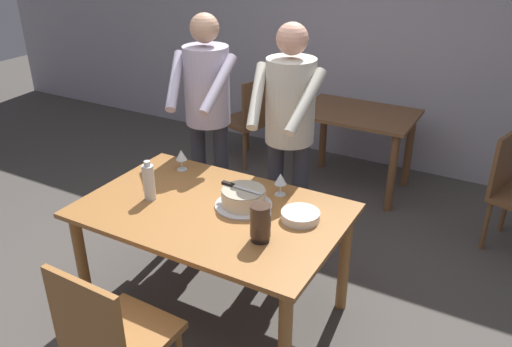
{
  "coord_description": "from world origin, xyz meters",
  "views": [
    {
      "loc": [
        1.5,
        -2.16,
        2.26
      ],
      "look_at": [
        0.15,
        0.26,
        0.9
      ],
      "focal_mm": 36.23,
      "sensor_mm": 36.0,
      "label": 1
    }
  ],
  "objects_px": {
    "wine_glass_far": "(281,180)",
    "chair_near_side": "(112,336)",
    "main_dining_table": "(213,224)",
    "cake_knife": "(233,186)",
    "hurricane_lamp": "(260,223)",
    "plate_stack": "(300,216)",
    "water_bottle": "(149,182)",
    "cake_on_platter": "(244,198)",
    "wine_glass_near": "(181,156)",
    "background_table": "(357,129)",
    "background_chair_0": "(251,117)",
    "person_cutting_cake": "(289,124)",
    "person_standing_beside": "(207,106)"
  },
  "relations": [
    {
      "from": "wine_glass_far",
      "to": "chair_near_side",
      "type": "height_order",
      "value": "chair_near_side"
    },
    {
      "from": "main_dining_table",
      "to": "cake_knife",
      "type": "bearing_deg",
      "value": 58.13
    },
    {
      "from": "hurricane_lamp",
      "to": "chair_near_side",
      "type": "height_order",
      "value": "hurricane_lamp"
    },
    {
      "from": "plate_stack",
      "to": "water_bottle",
      "type": "xyz_separation_m",
      "value": [
        -0.89,
        -0.22,
        0.09
      ]
    },
    {
      "from": "cake_on_platter",
      "to": "wine_glass_near",
      "type": "distance_m",
      "value": 0.66
    },
    {
      "from": "wine_glass_near",
      "to": "background_table",
      "type": "xyz_separation_m",
      "value": [
        0.64,
        1.74,
        -0.28
      ]
    },
    {
      "from": "wine_glass_far",
      "to": "hurricane_lamp",
      "type": "distance_m",
      "value": 0.52
    },
    {
      "from": "wine_glass_near",
      "to": "cake_knife",
      "type": "bearing_deg",
      "value": -22.26
    },
    {
      "from": "background_chair_0",
      "to": "water_bottle",
      "type": "bearing_deg",
      "value": -75.99
    },
    {
      "from": "person_cutting_cake",
      "to": "wine_glass_near",
      "type": "bearing_deg",
      "value": -149.63
    },
    {
      "from": "cake_knife",
      "to": "chair_near_side",
      "type": "distance_m",
      "value": 1.06
    },
    {
      "from": "main_dining_table",
      "to": "person_cutting_cake",
      "type": "xyz_separation_m",
      "value": [
        0.15,
        0.7,
        0.43
      ]
    },
    {
      "from": "plate_stack",
      "to": "water_bottle",
      "type": "height_order",
      "value": "water_bottle"
    },
    {
      "from": "wine_glass_near",
      "to": "wine_glass_far",
      "type": "bearing_deg",
      "value": 0.38
    },
    {
      "from": "main_dining_table",
      "to": "plate_stack",
      "type": "bearing_deg",
      "value": 15.34
    },
    {
      "from": "cake_knife",
      "to": "wine_glass_near",
      "type": "distance_m",
      "value": 0.59
    },
    {
      "from": "cake_knife",
      "to": "wine_glass_far",
      "type": "height_order",
      "value": "wine_glass_far"
    },
    {
      "from": "main_dining_table",
      "to": "cake_on_platter",
      "type": "xyz_separation_m",
      "value": [
        0.15,
        0.11,
        0.16
      ]
    },
    {
      "from": "person_cutting_cake",
      "to": "background_table",
      "type": "distance_m",
      "value": 1.46
    },
    {
      "from": "wine_glass_far",
      "to": "background_chair_0",
      "type": "height_order",
      "value": "background_chair_0"
    },
    {
      "from": "cake_on_platter",
      "to": "water_bottle",
      "type": "distance_m",
      "value": 0.58
    },
    {
      "from": "water_bottle",
      "to": "main_dining_table",
      "type": "bearing_deg",
      "value": 11.87
    },
    {
      "from": "person_cutting_cake",
      "to": "water_bottle",
      "type": "bearing_deg",
      "value": -124.44
    },
    {
      "from": "plate_stack",
      "to": "background_table",
      "type": "height_order",
      "value": "plate_stack"
    },
    {
      "from": "water_bottle",
      "to": "plate_stack",
      "type": "bearing_deg",
      "value": 13.83
    },
    {
      "from": "cake_knife",
      "to": "chair_near_side",
      "type": "height_order",
      "value": "chair_near_side"
    },
    {
      "from": "cake_knife",
      "to": "hurricane_lamp",
      "type": "relative_size",
      "value": 1.29
    },
    {
      "from": "wine_glass_near",
      "to": "hurricane_lamp",
      "type": "xyz_separation_m",
      "value": [
        0.88,
        -0.5,
        0.0
      ]
    },
    {
      "from": "cake_on_platter",
      "to": "background_chair_0",
      "type": "height_order",
      "value": "background_chair_0"
    },
    {
      "from": "plate_stack",
      "to": "wine_glass_near",
      "type": "distance_m",
      "value": 1.0
    },
    {
      "from": "plate_stack",
      "to": "wine_glass_near",
      "type": "xyz_separation_m",
      "value": [
        -0.97,
        0.2,
        0.08
      ]
    },
    {
      "from": "cake_on_platter",
      "to": "wine_glass_near",
      "type": "bearing_deg",
      "value": 159.71
    },
    {
      "from": "hurricane_lamp",
      "to": "main_dining_table",
      "type": "bearing_deg",
      "value": 159.26
    },
    {
      "from": "plate_stack",
      "to": "background_table",
      "type": "relative_size",
      "value": 0.22
    },
    {
      "from": "cake_on_platter",
      "to": "person_cutting_cake",
      "type": "xyz_separation_m",
      "value": [
        0.0,
        0.59,
        0.27
      ]
    },
    {
      "from": "plate_stack",
      "to": "wine_glass_far",
      "type": "xyz_separation_m",
      "value": [
        -0.23,
        0.21,
        0.08
      ]
    },
    {
      "from": "person_cutting_cake",
      "to": "person_standing_beside",
      "type": "distance_m",
      "value": 0.66
    },
    {
      "from": "water_bottle",
      "to": "person_cutting_cake",
      "type": "relative_size",
      "value": 0.15
    },
    {
      "from": "cake_knife",
      "to": "background_table",
      "type": "relative_size",
      "value": 0.27
    },
    {
      "from": "water_bottle",
      "to": "person_cutting_cake",
      "type": "distance_m",
      "value": 0.98
    },
    {
      "from": "plate_stack",
      "to": "person_cutting_cake",
      "type": "xyz_separation_m",
      "value": [
        -0.35,
        0.57,
        0.3
      ]
    },
    {
      "from": "main_dining_table",
      "to": "chair_near_side",
      "type": "xyz_separation_m",
      "value": [
        -0.0,
        -0.87,
        -0.15
      ]
    },
    {
      "from": "plate_stack",
      "to": "wine_glass_near",
      "type": "height_order",
      "value": "wine_glass_near"
    },
    {
      "from": "plate_stack",
      "to": "person_cutting_cake",
      "type": "distance_m",
      "value": 0.73
    },
    {
      "from": "cake_knife",
      "to": "person_cutting_cake",
      "type": "xyz_separation_m",
      "value": [
        0.07,
        0.58,
        0.21
      ]
    },
    {
      "from": "wine_glass_near",
      "to": "person_cutting_cake",
      "type": "relative_size",
      "value": 0.08
    },
    {
      "from": "cake_knife",
      "to": "wine_glass_near",
      "type": "bearing_deg",
      "value": 157.74
    },
    {
      "from": "cake_on_platter",
      "to": "background_table",
      "type": "height_order",
      "value": "cake_on_platter"
    },
    {
      "from": "hurricane_lamp",
      "to": "wine_glass_near",
      "type": "bearing_deg",
      "value": 150.46
    },
    {
      "from": "cake_on_platter",
      "to": "cake_knife",
      "type": "relative_size",
      "value": 1.26
    }
  ]
}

